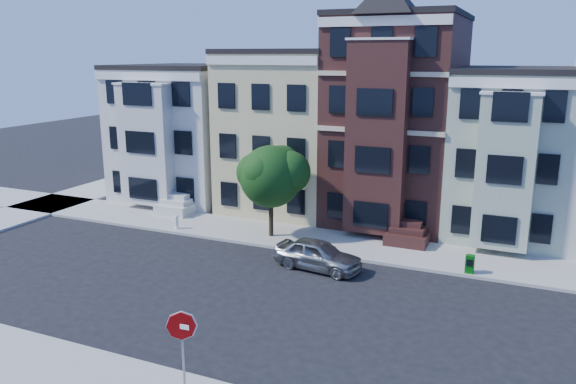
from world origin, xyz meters
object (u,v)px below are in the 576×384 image
at_px(fire_hydrant, 177,223).
at_px(stop_sign, 183,352).
at_px(street_tree, 271,181).
at_px(newspaper_box, 470,264).
at_px(parked_car, 318,255).

relative_size(fire_hydrant, stop_sign, 0.19).
xyz_separation_m(street_tree, newspaper_box, (10.75, -1.30, -2.71)).
relative_size(street_tree, parked_car, 1.47).
bearing_deg(fire_hydrant, street_tree, 10.25).
xyz_separation_m(fire_hydrant, stop_sign, (9.89, -13.98, 1.32)).
bearing_deg(stop_sign, street_tree, 101.56).
bearing_deg(stop_sign, fire_hydrant, 120.79).
bearing_deg(fire_hydrant, newspaper_box, -1.01).
bearing_deg(street_tree, stop_sign, -73.96).
xyz_separation_m(street_tree, stop_sign, (4.31, -14.99, -1.50)).
distance_m(newspaper_box, stop_sign, 15.18).
xyz_separation_m(street_tree, parked_car, (4.01, -3.30, -2.56)).
height_order(fire_hydrant, stop_sign, stop_sign).
height_order(parked_car, newspaper_box, parked_car).
bearing_deg(stop_sign, newspaper_box, 60.31).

